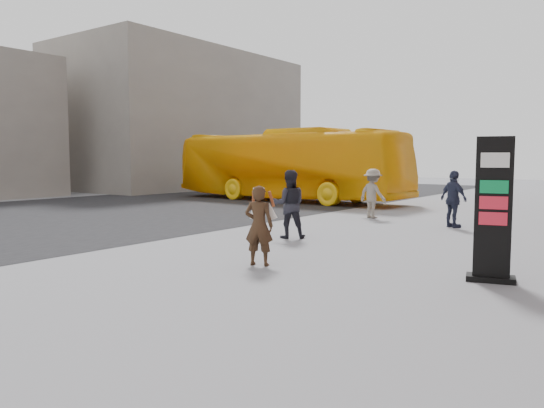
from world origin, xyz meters
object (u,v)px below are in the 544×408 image
Objects in this scene: pedestrian_c at (454,199)px; pedestrian_a at (289,204)px; info_pylon at (493,210)px; woman at (259,225)px; pedestrian_b at (373,193)px; bus at (287,165)px.

pedestrian_a is at bearing 88.38° from pedestrian_c.
pedestrian_c is (-2.90, 7.07, -0.39)m from info_pylon.
pedestrian_a is at bearing -84.95° from woman.
woman is at bearing 77.39° from pedestrian_a.
info_pylon is 6.27m from pedestrian_a.
pedestrian_c reaches higher than woman.
pedestrian_b is at bearing -124.92° from pedestrian_a.
info_pylon is 1.43× the size of pedestrian_c.
pedestrian_a reaches higher than woman.
pedestrian_b is 1.00× the size of pedestrian_c.
bus is (-9.06, 14.16, 0.98)m from woman.
pedestrian_c is at bearing -115.76° from bus.
pedestrian_b is at bearing 113.16° from info_pylon.
woman is at bearing 117.84° from pedestrian_b.
woman is 0.13× the size of bus.
woman is 16.84m from bus.
info_pylon reaches higher than pedestrian_b.
woman is 9.55m from pedestrian_b.
info_pylon is 1.43× the size of pedestrian_b.
info_pylon is 0.20× the size of bus.
bus is at bearing 0.67° from pedestrian_c.
pedestrian_b is (-1.90, 9.36, 0.06)m from woman.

